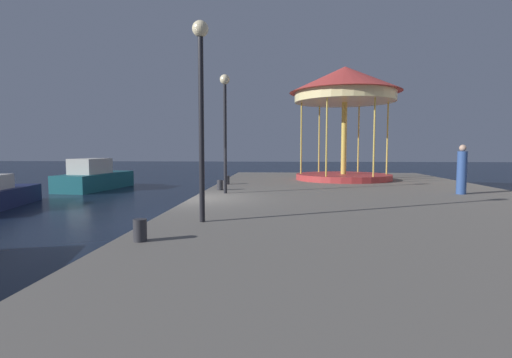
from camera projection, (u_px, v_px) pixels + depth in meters
ground_plane at (192, 221)px, 13.25m from camera, size 120.00×120.00×0.00m
quay_dock at (373, 212)px, 12.81m from camera, size 12.02×28.26×0.80m
motorboat_teal at (95, 178)px, 23.50m from camera, size 2.67×5.73×1.86m
carousel at (345, 95)px, 20.44m from camera, size 5.77×5.77×5.89m
lamp_post_near_edge at (201, 86)px, 8.65m from camera, size 0.36×0.36×4.44m
lamp_post_mid_promenade at (225, 113)px, 14.30m from camera, size 0.36×0.36×4.33m
bollard_center at (227, 180)px, 18.15m from camera, size 0.24×0.24×0.40m
bollard_south at (140, 230)px, 7.01m from camera, size 0.24×0.24×0.40m
bollard_north at (220, 185)px, 15.64m from camera, size 0.24×0.24×0.40m
person_mid_promenade at (462, 171)px, 14.20m from camera, size 0.34×0.34×1.79m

